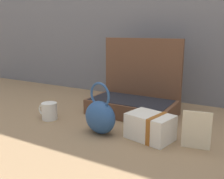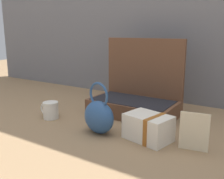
{
  "view_description": "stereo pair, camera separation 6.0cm",
  "coord_description": "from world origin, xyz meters",
  "px_view_note": "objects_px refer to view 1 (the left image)",
  "views": [
    {
      "loc": [
        0.65,
        -1.1,
        0.47
      ],
      "look_at": [
        0.02,
        -0.02,
        0.18
      ],
      "focal_mm": 41.39,
      "sensor_mm": 36.0,
      "label": 1
    },
    {
      "loc": [
        0.7,
        -1.07,
        0.47
      ],
      "look_at": [
        0.02,
        -0.02,
        0.18
      ],
      "focal_mm": 41.39,
      "sensor_mm": 36.0,
      "label": 2
    }
  ],
  "objects_px": {
    "cream_toiletry_bag": "(151,127)",
    "info_card_left": "(196,130)",
    "open_suitcase": "(135,97)",
    "coffee_mug": "(49,111)",
    "teal_pouch_handbag": "(100,116)"
  },
  "relations": [
    {
      "from": "cream_toiletry_bag",
      "to": "teal_pouch_handbag",
      "type": "bearing_deg",
      "value": -166.86
    },
    {
      "from": "teal_pouch_handbag",
      "to": "info_card_left",
      "type": "xyz_separation_m",
      "value": [
        0.42,
        0.06,
        -0.0
      ]
    },
    {
      "from": "teal_pouch_handbag",
      "to": "cream_toiletry_bag",
      "type": "xyz_separation_m",
      "value": [
        0.23,
        0.05,
        -0.03
      ]
    },
    {
      "from": "teal_pouch_handbag",
      "to": "cream_toiletry_bag",
      "type": "height_order",
      "value": "teal_pouch_handbag"
    },
    {
      "from": "open_suitcase",
      "to": "cream_toiletry_bag",
      "type": "relative_size",
      "value": 2.22
    },
    {
      "from": "cream_toiletry_bag",
      "to": "open_suitcase",
      "type": "bearing_deg",
      "value": 125.93
    },
    {
      "from": "cream_toiletry_bag",
      "to": "info_card_left",
      "type": "bearing_deg",
      "value": 1.05
    },
    {
      "from": "open_suitcase",
      "to": "cream_toiletry_bag",
      "type": "xyz_separation_m",
      "value": [
        0.22,
        -0.3,
        -0.04
      ]
    },
    {
      "from": "open_suitcase",
      "to": "teal_pouch_handbag",
      "type": "distance_m",
      "value": 0.35
    },
    {
      "from": "info_card_left",
      "to": "teal_pouch_handbag",
      "type": "bearing_deg",
      "value": 177.76
    },
    {
      "from": "open_suitcase",
      "to": "coffee_mug",
      "type": "height_order",
      "value": "open_suitcase"
    },
    {
      "from": "cream_toiletry_bag",
      "to": "info_card_left",
      "type": "distance_m",
      "value": 0.19
    },
    {
      "from": "teal_pouch_handbag",
      "to": "open_suitcase",
      "type": "bearing_deg",
      "value": 88.34
    },
    {
      "from": "open_suitcase",
      "to": "teal_pouch_handbag",
      "type": "relative_size",
      "value": 1.99
    },
    {
      "from": "cream_toiletry_bag",
      "to": "info_card_left",
      "type": "xyz_separation_m",
      "value": [
        0.19,
        0.0,
        0.02
      ]
    }
  ]
}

